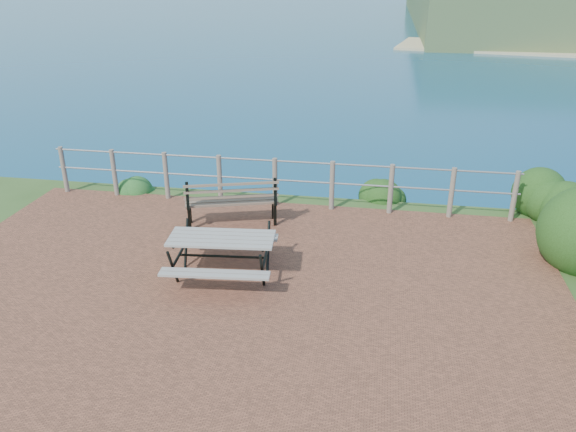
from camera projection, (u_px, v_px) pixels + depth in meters
name	position (u px, v px, depth m)	size (l,w,h in m)	color
ground	(233.00, 291.00, 8.47)	(10.00, 7.00, 0.12)	brown
safety_railing	(275.00, 180.00, 11.25)	(9.40, 0.10, 1.00)	#6B5B4C
picnic_table	(222.00, 252.00, 8.66)	(1.66, 1.39, 0.68)	gray
park_bench	(231.00, 194.00, 10.38)	(1.76, 0.91, 0.96)	brown
shrub_right_edge	(547.00, 218.00, 10.93)	(1.10, 1.10, 1.57)	#1C3B12
shrub_lip_west	(136.00, 190.00, 12.29)	(0.72, 0.72, 0.45)	#1D4F1E
shrub_lip_east	(383.00, 196.00, 12.00)	(0.86, 0.86, 0.63)	#1C3B12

